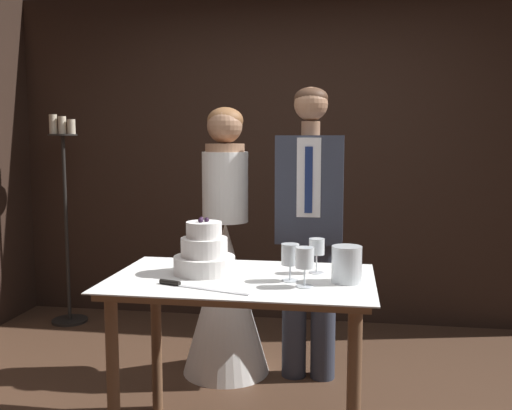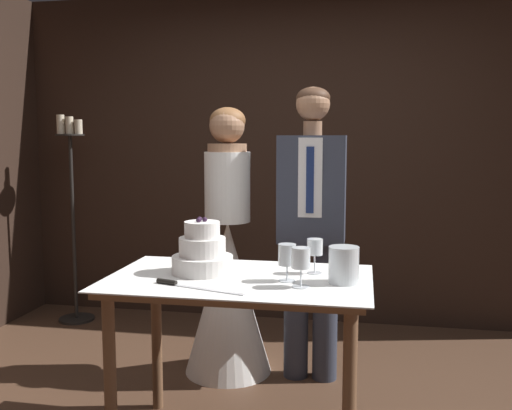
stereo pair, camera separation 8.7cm
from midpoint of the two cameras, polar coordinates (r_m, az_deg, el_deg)
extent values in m
cube|color=black|center=(4.58, 3.12, 4.61)|extent=(4.72, 0.12, 2.60)
cylinder|color=brown|center=(2.70, -15.03, -16.97)|extent=(0.06, 0.06, 0.78)
cylinder|color=brown|center=(2.49, 8.74, -18.90)|extent=(0.06, 0.06, 0.78)
cylinder|color=brown|center=(3.19, -10.72, -13.07)|extent=(0.06, 0.06, 0.78)
cylinder|color=brown|center=(3.02, 8.83, -14.21)|extent=(0.06, 0.06, 0.78)
cube|color=brown|center=(2.67, -2.38, -7.74)|extent=(1.16, 0.69, 0.03)
cube|color=white|center=(2.67, -2.39, -7.31)|extent=(1.22, 0.75, 0.01)
cylinder|color=white|center=(2.75, -6.10, -5.95)|extent=(0.29, 0.29, 0.08)
cylinder|color=white|center=(2.74, -6.12, -4.19)|extent=(0.22, 0.22, 0.09)
cylinder|color=white|center=(2.72, -6.14, -2.48)|extent=(0.17, 0.17, 0.08)
sphere|color=#2D1933|center=(2.71, -5.88, -1.48)|extent=(0.02, 0.02, 0.02)
sphere|color=#2D1933|center=(2.73, -6.39, -1.43)|extent=(0.02, 0.02, 0.02)
sphere|color=#2D1933|center=(2.69, -6.49, -1.55)|extent=(0.02, 0.02, 0.02)
cube|color=silver|center=(2.45, -5.31, -8.49)|extent=(0.33, 0.12, 0.00)
cylinder|color=black|center=(2.57, -9.57, -7.65)|extent=(0.10, 0.05, 0.02)
cylinder|color=silver|center=(2.76, 5.16, -6.75)|extent=(0.07, 0.07, 0.00)
cylinder|color=silver|center=(2.75, 5.17, -5.83)|extent=(0.01, 0.01, 0.09)
cylinder|color=silver|center=(2.73, 5.18, -4.16)|extent=(0.08, 0.08, 0.08)
cylinder|color=maroon|center=(2.74, 5.18, -4.64)|extent=(0.06, 0.06, 0.03)
cylinder|color=silver|center=(2.60, 2.45, -7.56)|extent=(0.08, 0.08, 0.00)
cylinder|color=silver|center=(2.59, 2.46, -6.75)|extent=(0.01, 0.01, 0.07)
cylinder|color=silver|center=(2.57, 2.47, -4.95)|extent=(0.08, 0.08, 0.10)
cylinder|color=maroon|center=(2.58, 2.46, -5.73)|extent=(0.07, 0.07, 0.02)
cylinder|color=silver|center=(2.51, 3.87, -8.12)|extent=(0.08, 0.08, 0.00)
cylinder|color=silver|center=(2.50, 3.88, -7.19)|extent=(0.01, 0.01, 0.08)
cylinder|color=silver|center=(2.48, 3.89, -5.27)|extent=(0.08, 0.08, 0.09)
cylinder|color=silver|center=(2.58, 8.10, -5.89)|extent=(0.14, 0.14, 0.16)
cylinder|color=beige|center=(2.59, 8.08, -6.87)|extent=(0.06, 0.06, 0.07)
sphere|color=#F9CC4C|center=(2.58, 8.10, -5.81)|extent=(0.02, 0.02, 0.02)
cone|color=white|center=(3.60, -3.74, -9.21)|extent=(0.54, 0.54, 0.95)
cylinder|color=white|center=(3.48, -3.82, 1.80)|extent=(0.28, 0.28, 0.43)
cylinder|color=#A37556|center=(3.47, -3.85, 5.73)|extent=(0.24, 0.24, 0.05)
sphere|color=#A37556|center=(3.47, -3.87, 7.91)|extent=(0.21, 0.21, 0.21)
ellipsoid|color=brown|center=(3.48, -3.81, 8.43)|extent=(0.22, 0.22, 0.16)
cylinder|color=#333847|center=(3.55, 3.13, -10.36)|extent=(0.15, 0.15, 0.85)
cylinder|color=#333847|center=(3.54, 6.03, -10.45)|extent=(0.15, 0.15, 0.85)
cube|color=#333847|center=(3.40, 4.69, 1.60)|extent=(0.39, 0.24, 0.63)
cube|color=white|center=(3.27, 4.54, 2.74)|extent=(0.14, 0.01, 0.46)
cube|color=navy|center=(3.27, 4.53, 2.51)|extent=(0.04, 0.01, 0.38)
cylinder|color=#A37556|center=(3.39, 4.75, 7.65)|extent=(0.11, 0.11, 0.08)
sphere|color=#A37556|center=(3.39, 4.78, 10.03)|extent=(0.20, 0.20, 0.20)
ellipsoid|color=#472D1E|center=(3.41, 4.79, 10.60)|extent=(0.20, 0.20, 0.13)
cylinder|color=black|center=(4.91, -18.61, -10.88)|extent=(0.28, 0.28, 0.02)
cylinder|color=black|center=(4.75, -18.94, -2.30)|extent=(0.03, 0.03, 1.46)
cylinder|color=black|center=(4.69, -19.28, 6.64)|extent=(0.22, 0.22, 0.01)
cylinder|color=beige|center=(4.73, -20.13, 7.59)|extent=(0.06, 0.06, 0.15)
cylinder|color=beige|center=(4.70, -19.32, 7.54)|extent=(0.06, 0.06, 0.14)
cylinder|color=beige|center=(4.66, -18.49, 7.44)|extent=(0.06, 0.06, 0.11)
camera|label=1|loc=(0.04, -90.82, -0.10)|focal=40.00mm
camera|label=2|loc=(0.04, 89.18, 0.10)|focal=40.00mm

